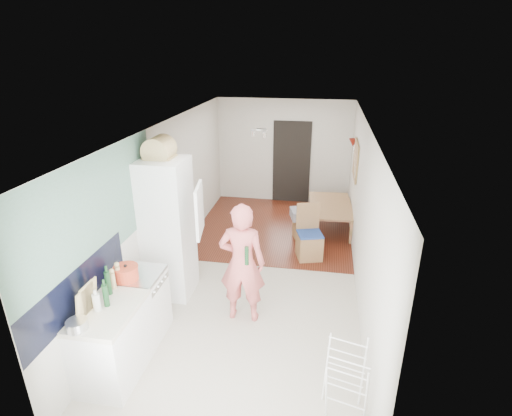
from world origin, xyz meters
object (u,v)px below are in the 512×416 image
(stool, at_px, (302,228))
(drying_rack, at_px, (345,381))
(person, at_px, (242,253))
(dining_chair, at_px, (310,233))
(dining_table, at_px, (331,218))

(stool, relative_size, drying_rack, 0.55)
(person, bearing_deg, dining_chair, -115.66)
(dining_chair, relative_size, stool, 2.30)
(dining_table, relative_size, stool, 3.00)
(dining_table, bearing_deg, person, 154.94)
(dining_table, distance_m, stool, 0.81)
(dining_table, bearing_deg, stool, 130.68)
(person, height_order, drying_rack, person)
(dining_chair, height_order, drying_rack, dining_chair)
(person, bearing_deg, drying_rack, 133.41)
(dining_table, bearing_deg, drying_rack, 177.40)
(dining_table, height_order, dining_chair, dining_chair)
(dining_chair, bearing_deg, stool, 86.27)
(person, relative_size, dining_table, 1.57)
(dining_table, relative_size, drying_rack, 1.65)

